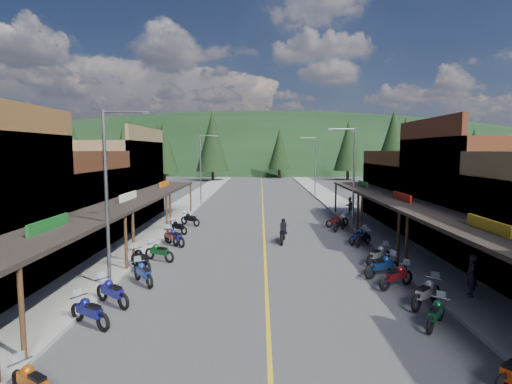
{
  "coord_description": "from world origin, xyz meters",
  "views": [
    {
      "loc": [
        -0.29,
        -23.45,
        6.25
      ],
      "look_at": [
        -0.61,
        7.49,
        3.0
      ],
      "focal_mm": 28.0,
      "sensor_mm": 36.0,
      "label": 1
    }
  ],
  "objects_px": {
    "pine_9": "(403,149)",
    "bike_east_8": "(363,237)",
    "shop_east_2": "(483,194)",
    "bike_west_8": "(175,236)",
    "bike_west_10": "(178,226)",
    "bike_east_11": "(337,220)",
    "pine_4": "(348,145)",
    "pine_10": "(164,147)",
    "pine_6": "(473,149)",
    "streetlight_0": "(109,191)",
    "pine_5": "(405,143)",
    "bike_west_2": "(32,381)",
    "bike_west_5": "(143,272)",
    "shop_west_2": "(50,208)",
    "bike_east_4": "(426,292)",
    "bike_west_7": "(159,251)",
    "streetlight_3": "(314,164)",
    "bike_east_10": "(340,223)",
    "pine_2": "(212,142)",
    "bike_east_3": "(436,312)",
    "streetlight_1": "(202,166)",
    "pine_1": "(159,146)",
    "pedestrian_east_a": "(471,276)",
    "bike_east_7": "(378,254)",
    "bike_west_11": "(190,218)",
    "bike_west_9": "(171,236)",
    "bike_west_4": "(112,291)",
    "pine_8": "(124,152)",
    "rider_on_bike": "(283,233)",
    "streetlight_2": "(352,173)",
    "pine_0": "(75,149)",
    "pedestrian_east_b": "(349,206)",
    "shop_east_3": "(421,193)",
    "bike_east_5": "(396,275)",
    "bike_west_6": "(141,259)",
    "bike_west_3": "(89,310)",
    "pine_3": "(279,149)",
    "pine_11": "(393,144)",
    "bike_east_6": "(382,265)",
    "pine_7": "(133,146)"
  },
  "relations": [
    {
      "from": "bike_east_10",
      "to": "bike_east_7",
      "type": "bearing_deg",
      "value": -53.79
    },
    {
      "from": "bike_east_3",
      "to": "bike_east_10",
      "type": "relative_size",
      "value": 0.94
    },
    {
      "from": "shop_east_3",
      "to": "bike_east_8",
      "type": "xyz_separation_m",
      "value": [
        -7.26,
        -9.01,
        -1.98
      ]
    },
    {
      "from": "bike_west_5",
      "to": "bike_west_6",
      "type": "height_order",
      "value": "bike_west_6"
    },
    {
      "from": "pine_6",
      "to": "streetlight_0",
      "type": "bearing_deg",
      "value": -127.11
    },
    {
      "from": "streetlight_2",
      "to": "pine_7",
      "type": "distance_m",
      "value": 78.42
    },
    {
      "from": "pine_10",
      "to": "bike_west_4",
      "type": "xyz_separation_m",
      "value": [
        11.74,
        -57.96,
        -6.17
      ]
    },
    {
      "from": "bike_east_4",
      "to": "bike_west_7",
      "type": "bearing_deg",
      "value": -160.08
    },
    {
      "from": "bike_east_4",
      "to": "rider_on_bike",
      "type": "relative_size",
      "value": 0.94
    },
    {
      "from": "pine_4",
      "to": "pine_8",
      "type": "distance_m",
      "value": 44.74
    },
    {
      "from": "bike_west_4",
      "to": "bike_east_10",
      "type": "xyz_separation_m",
      "value": [
        12.14,
        15.05,
        -0.02
      ]
    },
    {
      "from": "bike_west_5",
      "to": "shop_west_2",
      "type": "bearing_deg",
      "value": 100.56
    },
    {
      "from": "bike_east_5",
      "to": "bike_west_3",
      "type": "bearing_deg",
      "value": -104.1
    },
    {
      "from": "streetlight_3",
      "to": "pedestrian_east_a",
      "type": "bearing_deg",
      "value": -87.58
    },
    {
      "from": "bike_east_5",
      "to": "bike_east_8",
      "type": "relative_size",
      "value": 1.08
    },
    {
      "from": "shop_east_2",
      "to": "bike_west_8",
      "type": "xyz_separation_m",
      "value": [
        -19.67,
        0.49,
        -2.88
      ]
    },
    {
      "from": "bike_east_4",
      "to": "pine_10",
      "type": "bearing_deg",
      "value": 160.5
    },
    {
      "from": "pine_6",
      "to": "bike_east_10",
      "type": "relative_size",
      "value": 5.32
    },
    {
      "from": "pine_2",
      "to": "bike_east_3",
      "type": "xyz_separation_m",
      "value": [
        15.93,
        -67.83,
        -7.44
      ]
    },
    {
      "from": "bike_west_9",
      "to": "bike_west_11",
      "type": "bearing_deg",
      "value": 53.65
    },
    {
      "from": "pine_1",
      "to": "pedestrian_east_a",
      "type": "bearing_deg",
      "value": -67.15
    },
    {
      "from": "bike_west_3",
      "to": "bike_west_7",
      "type": "distance_m",
      "value": 8.42
    },
    {
      "from": "pine_4",
      "to": "pine_10",
      "type": "relative_size",
      "value": 1.08
    },
    {
      "from": "streetlight_0",
      "to": "pine_6",
      "type": "distance_m",
      "value": 87.8
    },
    {
      "from": "streetlight_2",
      "to": "pine_0",
      "type": "xyz_separation_m",
      "value": [
        -46.95,
        54.0,
        2.02
      ]
    },
    {
      "from": "pine_3",
      "to": "pine_7",
      "type": "height_order",
      "value": "pine_7"
    },
    {
      "from": "shop_east_2",
      "to": "bike_west_2",
      "type": "height_order",
      "value": "shop_east_2"
    },
    {
      "from": "streetlight_0",
      "to": "streetlight_3",
      "type": "height_order",
      "value": "same"
    },
    {
      "from": "shop_west_2",
      "to": "bike_east_5",
      "type": "bearing_deg",
      "value": -20.87
    },
    {
      "from": "pine_6",
      "to": "bike_east_6",
      "type": "distance_m",
      "value": 79.41
    },
    {
      "from": "shop_east_2",
      "to": "streetlight_3",
      "type": "bearing_deg",
      "value": 103.57
    },
    {
      "from": "bike_west_10",
      "to": "pedestrian_east_b",
      "type": "relative_size",
      "value": 1.21
    },
    {
      "from": "pine_8",
      "to": "bike_east_10",
      "type": "relative_size",
      "value": 4.83
    },
    {
      "from": "bike_west_5",
      "to": "bike_west_8",
      "type": "xyz_separation_m",
      "value": [
        -0.14,
        7.6,
        0.05
      ]
    },
    {
      "from": "pine_2",
      "to": "pedestrian_east_b",
      "type": "bearing_deg",
      "value": -67.26
    },
    {
      "from": "bike_east_8",
      "to": "rider_on_bike",
      "type": "distance_m",
      "value": 5.29
    },
    {
      "from": "streetlight_1",
      "to": "bike_west_11",
      "type": "distance_m",
      "value": 13.45
    },
    {
      "from": "streetlight_0",
      "to": "pine_5",
      "type": "bearing_deg",
      "value": 62.3
    },
    {
      "from": "bike_west_10",
      "to": "bike_east_11",
      "type": "distance_m",
      "value": 12.78
    },
    {
      "from": "shop_east_2",
      "to": "pine_6",
      "type": "distance_m",
      "value": 70.2
    },
    {
      "from": "bike_east_3",
      "to": "pine_4",
      "type": "bearing_deg",
      "value": 117.62
    },
    {
      "from": "bike_west_10",
      "to": "streetlight_1",
      "type": "bearing_deg",
      "value": 39.31
    },
    {
      "from": "bike_west_7",
      "to": "bike_west_8",
      "type": "xyz_separation_m",
      "value": [
        0.1,
        3.67,
        0.06
      ]
    },
    {
      "from": "pine_3",
      "to": "pine_11",
      "type": "height_order",
      "value": "pine_11"
    },
    {
      "from": "pine_9",
      "to": "bike_east_8",
      "type": "xyz_separation_m",
      "value": [
        -17.51,
        -42.71,
        -5.82
      ]
    },
    {
      "from": "bike_west_6",
      "to": "bike_west_11",
      "type": "height_order",
      "value": "bike_west_6"
    },
    {
      "from": "streetlight_1",
      "to": "pine_8",
      "type": "xyz_separation_m",
      "value": [
        -15.05,
        18.0,
        1.52
      ]
    },
    {
      "from": "shop_east_2",
      "to": "pine_4",
      "type": "distance_m",
      "value": 58.57
    },
    {
      "from": "streetlight_1",
      "to": "bike_east_4",
      "type": "xyz_separation_m",
      "value": [
        13.3,
        -29.98,
        -3.83
      ]
    },
    {
      "from": "bike_west_11",
      "to": "bike_west_9",
      "type": "bearing_deg",
      "value": -143.49
    }
  ]
}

